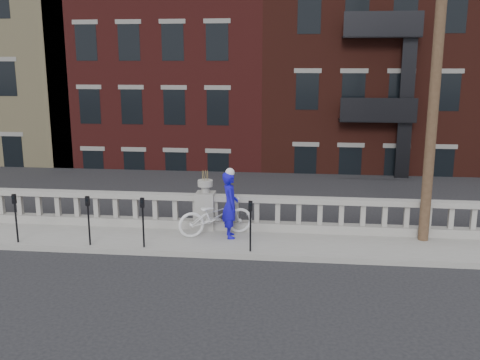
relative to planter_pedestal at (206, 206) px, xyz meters
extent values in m
plane|color=black|center=(0.00, -3.95, -0.83)|extent=(120.00, 120.00, 0.00)
cube|color=gray|center=(0.00, -0.95, -0.76)|extent=(32.00, 2.20, 0.15)
cube|color=gray|center=(0.00, 0.00, -0.56)|extent=(28.00, 0.34, 0.25)
cube|color=gray|center=(0.00, 0.00, 0.27)|extent=(28.00, 0.34, 0.16)
cube|color=gray|center=(0.00, 0.00, -0.13)|extent=(0.55, 0.55, 1.10)
cylinder|color=gray|center=(0.00, 0.00, 0.52)|extent=(0.24, 0.24, 0.20)
cylinder|color=gray|center=(0.00, 0.00, 0.70)|extent=(0.44, 0.44, 0.18)
cube|color=#605E59|center=(0.00, 0.35, -3.26)|extent=(36.00, 0.50, 5.15)
cube|color=black|center=(0.00, 22.00, -6.08)|extent=(80.00, 44.00, 0.50)
cube|color=#595651|center=(-2.00, 4.50, -3.83)|extent=(16.00, 7.00, 4.00)
cube|color=#471614|center=(-4.00, 16.00, 1.17)|extent=(10.00, 14.00, 14.00)
cube|color=#39150F|center=(6.00, 16.00, 1.92)|extent=(10.00, 14.00, 15.50)
cylinder|color=#422D1E|center=(6.20, -0.35, 4.32)|extent=(0.28, 0.28, 10.00)
cylinder|color=black|center=(-4.92, -1.80, -0.13)|extent=(0.05, 0.05, 1.10)
cube|color=black|center=(-4.92, -1.80, 0.55)|extent=(0.10, 0.08, 0.26)
cube|color=black|center=(-4.92, -1.85, 0.59)|extent=(0.06, 0.01, 0.08)
cylinder|color=black|center=(-2.86, -1.80, -0.13)|extent=(0.05, 0.05, 1.10)
cube|color=black|center=(-2.86, -1.80, 0.55)|extent=(0.10, 0.08, 0.26)
cube|color=black|center=(-2.86, -1.85, 0.59)|extent=(0.06, 0.01, 0.08)
cylinder|color=black|center=(-1.36, -1.80, -0.13)|extent=(0.05, 0.05, 1.10)
cube|color=black|center=(-1.36, -1.80, 0.55)|extent=(0.10, 0.08, 0.26)
cube|color=black|center=(-1.36, -1.85, 0.59)|extent=(0.06, 0.01, 0.08)
cylinder|color=black|center=(1.50, -1.80, -0.13)|extent=(0.05, 0.05, 1.10)
cube|color=black|center=(1.50, -1.80, 0.55)|extent=(0.10, 0.08, 0.26)
cube|color=black|center=(1.50, -1.85, 0.59)|extent=(0.06, 0.01, 0.08)
imported|color=silver|center=(0.39, -0.56, -0.11)|extent=(2.28, 1.58, 1.14)
imported|color=#130CB6|center=(0.82, -0.70, 0.26)|extent=(0.61, 0.78, 1.88)
camera|label=1|loc=(2.70, -15.00, 4.20)|focal=40.00mm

